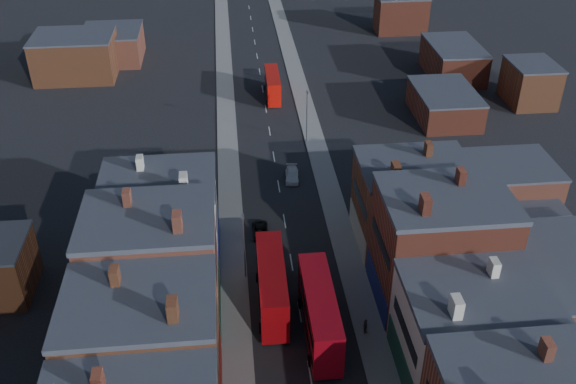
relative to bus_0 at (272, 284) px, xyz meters
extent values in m
cube|color=gray|center=(-3.81, 24.65, -2.67)|extent=(3.00, 200.00, 0.12)
cube|color=gray|center=(9.19, 24.65, -2.67)|extent=(3.00, 200.00, 0.12)
cylinder|color=slate|center=(-2.51, 4.65, 1.27)|extent=(0.16, 0.16, 8.00)
cube|color=slate|center=(-2.51, 4.65, 5.27)|extent=(0.25, 0.70, 0.25)
cylinder|color=slate|center=(7.89, 34.65, 1.27)|extent=(0.16, 0.16, 8.00)
cube|color=slate|center=(7.89, 34.65, 5.27)|extent=(0.25, 0.70, 0.25)
cube|color=#A3090E|center=(0.00, 0.00, -0.01)|extent=(2.88, 11.77, 4.69)
cube|color=black|center=(0.00, 0.00, -0.92)|extent=(2.92, 10.84, 0.96)
cube|color=black|center=(0.00, 0.00, 1.11)|extent=(2.92, 10.84, 0.96)
cylinder|color=black|center=(-1.40, -3.73, -2.20)|extent=(0.34, 1.07, 1.07)
cylinder|color=black|center=(1.27, -3.78, -2.20)|extent=(0.34, 1.07, 1.07)
cylinder|color=black|center=(-1.27, 3.78, -2.20)|extent=(0.34, 1.07, 1.07)
cylinder|color=black|center=(1.40, 3.73, -2.20)|extent=(0.34, 1.07, 1.07)
cube|color=#BA0A19|center=(4.19, -4.52, 0.07)|extent=(2.75, 12.09, 4.84)
cube|color=black|center=(4.19, -4.52, -0.86)|extent=(2.81, 11.13, 0.99)
cube|color=black|center=(4.19, -4.52, 1.22)|extent=(2.81, 11.13, 0.99)
cylinder|color=black|center=(2.81, -8.39, -2.18)|extent=(0.33, 1.10, 1.10)
cylinder|color=black|center=(5.56, -8.39, -2.18)|extent=(0.33, 1.10, 1.10)
cylinder|color=black|center=(2.81, -0.65, -2.18)|extent=(0.33, 1.10, 1.10)
cylinder|color=black|center=(5.56, -0.65, -2.18)|extent=(0.33, 1.10, 1.10)
cube|color=#C00F08|center=(4.19, 51.04, -0.47)|extent=(2.37, 9.78, 3.90)
cube|color=black|center=(4.19, 51.04, -1.23)|extent=(2.42, 9.00, 0.80)
cube|color=black|center=(4.19, 51.04, 0.46)|extent=(2.42, 9.00, 0.80)
cylinder|color=black|center=(3.03, 47.94, -2.29)|extent=(0.28, 0.89, 0.89)
cylinder|color=black|center=(5.24, 47.90, -2.29)|extent=(0.28, 0.89, 0.89)
cylinder|color=black|center=(3.13, 54.17, -2.29)|extent=(0.28, 0.89, 0.89)
cylinder|color=black|center=(5.34, 54.14, -2.29)|extent=(0.28, 0.89, 0.89)
imported|color=black|center=(-0.39, 12.10, -2.18)|extent=(1.91, 4.00, 1.10)
imported|color=white|center=(4.63, 24.37, -2.11)|extent=(2.14, 4.45, 1.25)
imported|color=#56514A|center=(8.66, -4.87, -1.79)|extent=(0.48, 0.98, 1.64)
camera|label=1|loc=(-3.30, -48.93, 42.51)|focal=40.00mm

